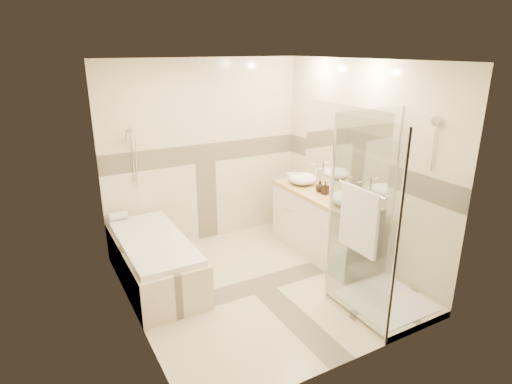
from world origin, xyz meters
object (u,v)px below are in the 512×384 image
vessel_sink_far (348,198)px  amenity_bottle_b (320,186)px  shower_enclosure (376,265)px  bathtub (154,258)px  amenity_bottle_a (325,188)px  vessel_sink_near (303,178)px  vanity (322,224)px

vessel_sink_far → amenity_bottle_b: size_ratio=2.75×
shower_enclosure → amenity_bottle_b: shower_enclosure is taller
bathtub → shower_enclosure: 2.47m
shower_enclosure → amenity_bottle_a: (0.27, 1.23, 0.43)m
vessel_sink_near → vessel_sink_far: size_ratio=0.95×
amenity_bottle_a → shower_enclosure: bearing=-102.5°
bathtub → shower_enclosure: size_ratio=0.83×
bathtub → vessel_sink_far: bearing=-21.2°
vessel_sink_near → vessel_sink_far: vessel_sink_far is taller
vanity → amenity_bottle_b: amenity_bottle_b is taller
vanity → amenity_bottle_a: bearing=-117.2°
vanity → vessel_sink_near: bearing=92.5°
vessel_sink_far → vanity: bearing=87.6°
vessel_sink_far → amenity_bottle_a: 0.44m
vanity → vessel_sink_far: vessel_sink_far is taller
vessel_sink_near → bathtub: bearing=-177.2°
vessel_sink_far → amenity_bottle_a: (0.00, 0.44, 0.00)m
vanity → shower_enclosure: (-0.29, -1.27, 0.08)m
bathtub → shower_enclosure: (1.86, -1.62, 0.20)m
vessel_sink_far → amenity_bottle_b: 0.54m
bathtub → amenity_bottle_b: size_ratio=11.42×
vanity → amenity_bottle_a: amenity_bottle_a is taller
vessel_sink_near → amenity_bottle_a: size_ratio=2.32×
shower_enclosure → amenity_bottle_a: 1.33m
vessel_sink_near → amenity_bottle_a: (0.00, -0.49, 0.01)m
vanity → vessel_sink_near: size_ratio=4.17×
vanity → vessel_sink_near: 0.68m
shower_enclosure → amenity_bottle_a: size_ratio=12.18×
bathtub → vanity: vanity is taller
shower_enclosure → vessel_sink_near: (0.27, 1.73, 0.42)m
bathtub → vanity: bearing=-9.2°
shower_enclosure → vessel_sink_near: shower_enclosure is taller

